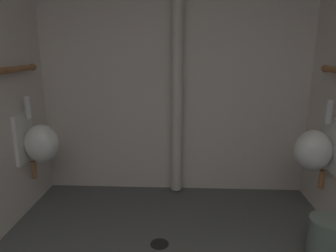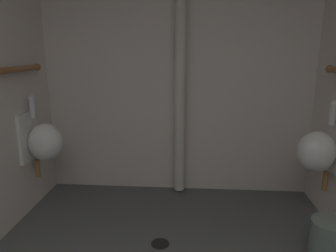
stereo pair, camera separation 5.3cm
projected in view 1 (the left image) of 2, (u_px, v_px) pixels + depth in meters
wall_back at (175, 57)px, 3.03m from camera, size 2.77×0.06×2.73m
urinal_left_mid at (39, 142)px, 2.74m from camera, size 0.32×0.30×0.76m
urinal_right_mid at (316, 149)px, 2.54m from camera, size 0.32×0.30×0.76m
standpipe_back_wall at (177, 57)px, 2.92m from camera, size 0.11×0.11×2.68m
floor_drain at (160, 244)px, 2.36m from camera, size 0.14×0.14×0.01m
waste_bin at (327, 239)px, 2.17m from camera, size 0.26×0.26×0.31m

